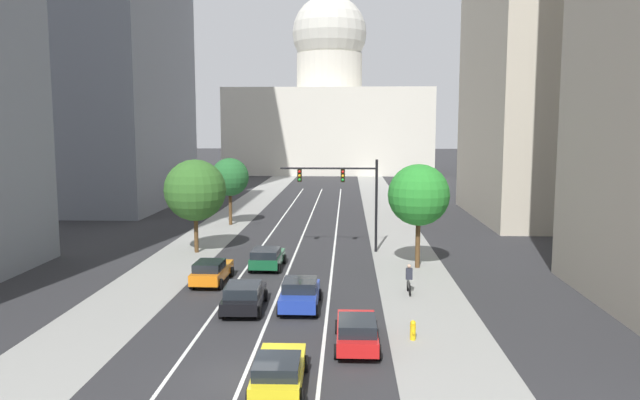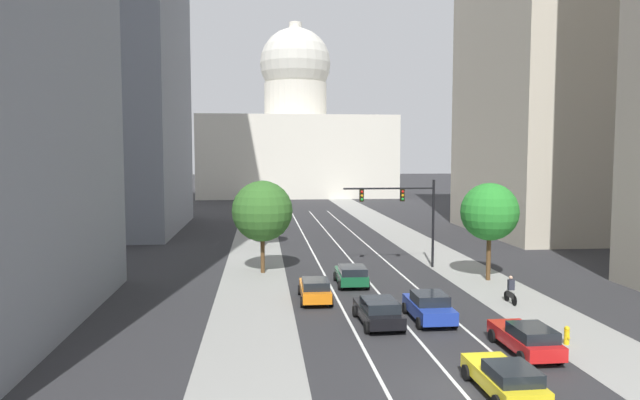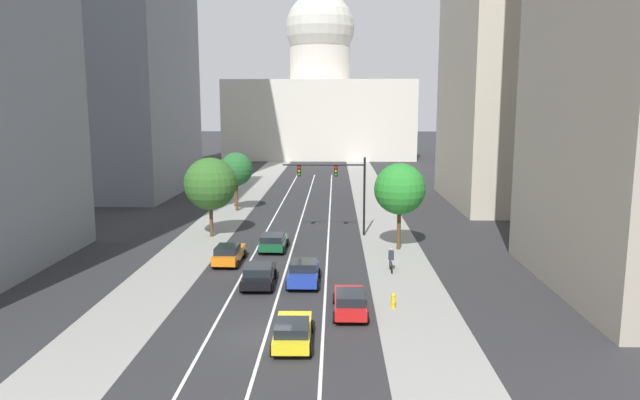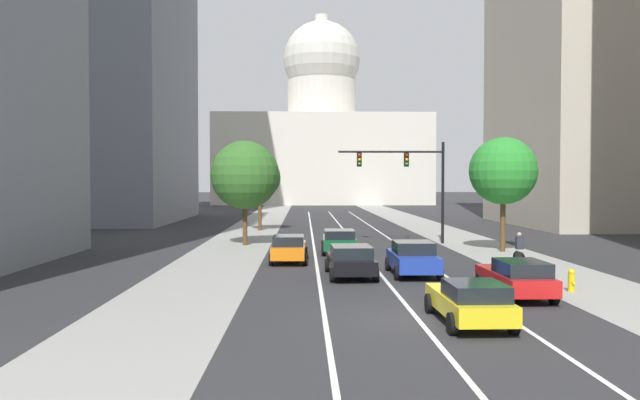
% 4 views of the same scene
% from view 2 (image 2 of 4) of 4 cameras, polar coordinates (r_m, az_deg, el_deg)
% --- Properties ---
extents(ground_plane, '(400.00, 400.00, 0.00)m').
position_cam_2_polar(ground_plane, '(62.15, 1.25, -3.85)').
color(ground_plane, '#2B2B2D').
extents(sidewalk_left, '(4.76, 130.00, 0.01)m').
position_cam_2_polar(sidewalk_left, '(56.74, -6.37, -4.68)').
color(sidewalk_left, gray).
rests_on(sidewalk_left, ground).
extents(sidewalk_right, '(4.76, 130.00, 0.01)m').
position_cam_2_polar(sidewalk_right, '(58.89, 9.80, -4.38)').
color(sidewalk_right, gray).
rests_on(sidewalk_right, ground).
extents(lane_stripe_left, '(0.16, 90.00, 0.01)m').
position_cam_2_polar(lane_stripe_left, '(47.13, -0.00, -6.55)').
color(lane_stripe_left, white).
rests_on(lane_stripe_left, ground).
extents(lane_stripe_center, '(0.16, 90.00, 0.01)m').
position_cam_2_polar(lane_stripe_center, '(47.51, 3.50, -6.46)').
color(lane_stripe_center, white).
rests_on(lane_stripe_center, ground).
extents(lane_stripe_right, '(0.16, 90.00, 0.01)m').
position_cam_2_polar(lane_stripe_right, '(48.06, 6.94, -6.36)').
color(lane_stripe_right, white).
rests_on(lane_stripe_right, ground).
extents(capitol_building, '(41.06, 23.44, 37.39)m').
position_cam_2_polar(capitol_building, '(126.80, -2.43, 6.18)').
color(capitol_building, beige).
rests_on(capitol_building, ground).
extents(car_blue, '(2.10, 4.38, 1.57)m').
position_cam_2_polar(car_blue, '(32.48, 10.73, -10.31)').
color(car_blue, '#1E389E').
rests_on(car_blue, ground).
extents(car_yellow, '(2.02, 4.35, 1.36)m').
position_cam_2_polar(car_yellow, '(23.67, 17.86, -16.41)').
color(car_yellow, yellow).
rests_on(car_yellow, ground).
extents(car_black, '(2.21, 4.55, 1.45)m').
position_cam_2_polar(car_black, '(31.38, 5.80, -10.86)').
color(car_black, black).
rests_on(car_black, ground).
extents(car_red, '(1.95, 4.57, 1.43)m').
position_cam_2_polar(car_red, '(28.54, 19.74, -12.71)').
color(car_red, red).
rests_on(car_red, ground).
extents(car_orange, '(2.01, 4.55, 1.47)m').
position_cam_2_polar(car_orange, '(36.04, -0.51, -8.80)').
color(car_orange, orange).
rests_on(car_orange, ground).
extents(car_green, '(2.18, 4.17, 1.47)m').
position_cam_2_polar(car_green, '(40.17, 3.12, -7.38)').
color(car_green, '#14512D').
rests_on(car_green, ground).
extents(traffic_signal_mast, '(7.38, 0.39, 7.06)m').
position_cam_2_polar(traffic_signal_mast, '(46.35, 8.51, -0.62)').
color(traffic_signal_mast, black).
rests_on(traffic_signal_mast, ground).
extents(fire_hydrant, '(0.26, 0.35, 0.91)m').
position_cam_2_polar(fire_hydrant, '(30.63, 23.22, -12.18)').
color(fire_hydrant, yellow).
rests_on(fire_hydrant, ground).
extents(cyclist, '(0.36, 1.70, 1.72)m').
position_cam_2_polar(cyclist, '(37.29, 18.34, -8.44)').
color(cyclist, black).
rests_on(cyclist, ground).
extents(street_tree_far_right, '(4.14, 4.14, 7.04)m').
position_cam_2_polar(street_tree_far_right, '(43.03, 16.42, -1.14)').
color(street_tree_far_right, '#51381E').
rests_on(street_tree_far_right, ground).
extents(street_tree_mid_left, '(4.63, 4.63, 7.08)m').
position_cam_2_polar(street_tree_mid_left, '(44.06, -5.73, -1.11)').
color(street_tree_mid_left, '#51381E').
rests_on(street_tree_mid_left, ground).
extents(street_tree_near_left, '(3.67, 3.67, 6.51)m').
position_cam_2_polar(street_tree_near_left, '(57.00, -5.68, 0.08)').
color(street_tree_near_left, '#51381E').
rests_on(street_tree_near_left, ground).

